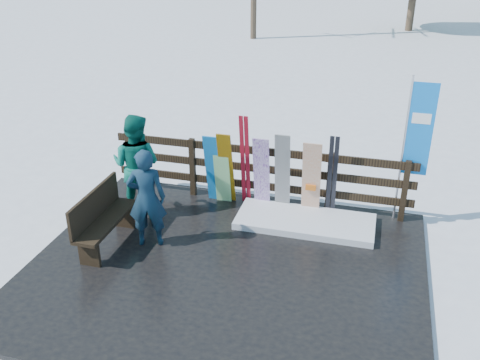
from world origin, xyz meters
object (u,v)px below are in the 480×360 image
(bench, at_px, (102,217))
(snowboard_3, at_px, (261,173))
(snowboard_1, at_px, (222,172))
(rental_flag, at_px, (416,135))
(snowboard_4, at_px, (282,173))
(snowboard_2, at_px, (226,168))
(person_back, at_px, (136,165))
(snowboard_0, at_px, (213,169))
(snowboard_5, at_px, (311,179))
(person_front, at_px, (147,198))

(bench, xyz_separation_m, snowboard_3, (2.20, 1.87, 0.20))
(bench, distance_m, snowboard_3, 2.89)
(snowboard_1, relative_size, snowboard_3, 0.91)
(snowboard_1, bearing_deg, rental_flag, 4.69)
(bench, distance_m, rental_flag, 5.32)
(snowboard_1, bearing_deg, snowboard_4, 0.00)
(snowboard_1, xyz_separation_m, rental_flag, (3.29, 0.27, 0.96))
(snowboard_2, bearing_deg, bench, -129.45)
(snowboard_3, bearing_deg, person_back, -161.90)
(snowboard_4, height_order, rental_flag, rental_flag)
(snowboard_0, relative_size, snowboard_5, 0.98)
(rental_flag, bearing_deg, person_back, -168.36)
(snowboard_2, distance_m, snowboard_3, 0.66)
(snowboard_0, distance_m, rental_flag, 3.59)
(snowboard_2, bearing_deg, snowboard_0, 180.00)
(snowboard_0, xyz_separation_m, snowboard_5, (1.81, 0.00, 0.02))
(bench, distance_m, snowboard_2, 2.43)
(snowboard_0, relative_size, person_front, 0.84)
(snowboard_1, bearing_deg, snowboard_0, 180.00)
(snowboard_2, height_order, snowboard_3, snowboard_2)
(snowboard_4, bearing_deg, snowboard_5, -0.00)
(bench, bearing_deg, snowboard_4, 35.94)
(snowboard_2, distance_m, snowboard_4, 1.04)
(snowboard_5, xyz_separation_m, person_front, (-2.39, -1.64, 0.12))
(snowboard_3, bearing_deg, snowboard_4, 0.00)
(person_front, relative_size, person_back, 0.90)
(snowboard_0, xyz_separation_m, snowboard_3, (0.91, 0.00, 0.02))
(bench, bearing_deg, snowboard_2, 50.55)
(snowboard_0, height_order, snowboard_4, snowboard_4)
(person_back, bearing_deg, bench, 87.11)
(bench, xyz_separation_m, snowboard_5, (3.10, 1.87, 0.20))
(snowboard_1, distance_m, snowboard_5, 1.64)
(person_back, bearing_deg, snowboard_4, -162.93)
(snowboard_1, relative_size, snowboard_5, 0.92)
(bench, relative_size, snowboard_5, 1.04)
(snowboard_3, height_order, person_front, person_front)
(person_front, bearing_deg, snowboard_4, -157.33)
(snowboard_2, distance_m, rental_flag, 3.33)
(snowboard_3, distance_m, snowboard_4, 0.38)
(snowboard_3, xyz_separation_m, rental_flag, (2.55, 0.27, 0.89))
(bench, height_order, snowboard_2, snowboard_2)
(bench, xyz_separation_m, snowboard_2, (1.54, 1.87, 0.22))
(rental_flag, bearing_deg, person_front, -154.72)
(snowboard_1, relative_size, snowboard_2, 0.88)
(snowboard_0, height_order, rental_flag, rental_flag)
(bench, height_order, person_front, person_front)
(snowboard_3, bearing_deg, person_front, -132.36)
(snowboard_2, bearing_deg, person_front, -116.98)
(snowboard_3, height_order, rental_flag, rental_flag)
(snowboard_0, bearing_deg, snowboard_2, 0.00)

